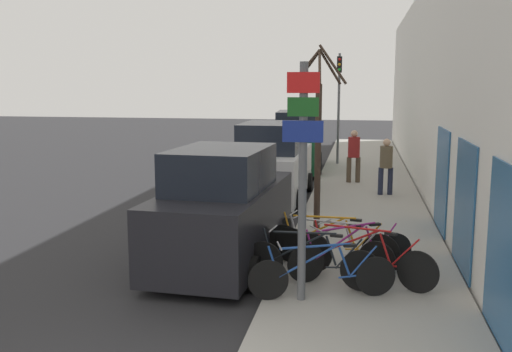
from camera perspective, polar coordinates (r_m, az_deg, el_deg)
name	(u,v)px	position (r m, az deg, el deg)	size (l,w,h in m)	color
ground_plane	(273,205)	(16.27, 1.67, -2.95)	(80.00, 80.00, 0.00)	#28282B
sidewalk_curb	(365,188)	(18.83, 10.84, -1.22)	(3.20, 32.00, 0.15)	#9E9B93
building_facade	(426,90)	(18.55, 16.60, 8.23)	(0.23, 32.00, 6.50)	silver
signpost	(303,174)	(8.46, 4.68, 0.18)	(0.60, 0.15, 3.59)	#595B60
bicycle_0	(322,274)	(8.94, 6.67, -9.75)	(2.23, 0.74, 0.87)	black
bicycle_1	(311,262)	(9.43, 5.53, -8.59)	(2.28, 0.48, 0.93)	black
bicycle_2	(363,258)	(9.74, 10.69, -8.07)	(2.32, 1.08, 0.94)	black
bicycle_3	(352,254)	(9.97, 9.58, -7.69)	(2.08, 1.29, 0.92)	black
bicycle_4	(332,249)	(10.21, 7.60, -7.25)	(2.17, 0.98, 0.92)	black
bicycle_5	(331,244)	(10.47, 7.48, -6.78)	(2.43, 0.64, 0.94)	black
parked_car_0	(224,211)	(10.90, -3.27, -3.49)	(2.22, 4.57, 2.25)	black
parked_car_1	(272,165)	(16.90, 1.65, 1.12)	(2.11, 4.79, 2.31)	silver
parked_car_2	(297,145)	(22.47, 4.16, 3.14)	(2.15, 4.74, 2.38)	#144728
pedestrian_near	(386,162)	(17.34, 12.88, 1.33)	(0.43, 0.37, 1.68)	#1E2338
pedestrian_far	(354,152)	(19.34, 9.76, 2.35)	(0.46, 0.39, 1.75)	#4C3D2D
street_tree	(318,139)	(12.90, 6.22, 3.66)	(1.24, 1.52, 4.13)	#3D2D23
traffic_light	(339,94)	(23.69, 8.29, 8.15)	(0.20, 0.30, 4.50)	#595B60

